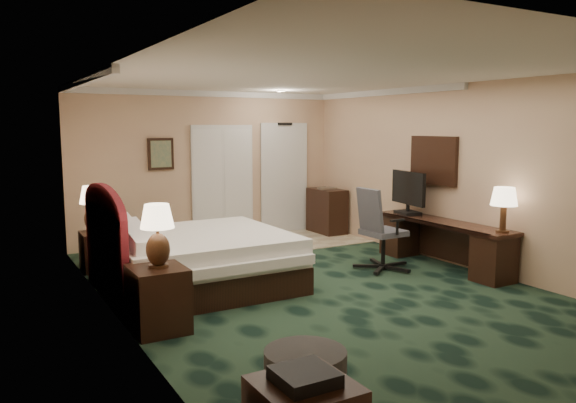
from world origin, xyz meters
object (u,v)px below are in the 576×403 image
bed (199,261)px  lamp_near (158,236)px  bed_bench (275,259)px  nightstand_near (158,299)px  lamp_far (93,209)px  ottoman (305,379)px  desk_chair (384,229)px  nightstand_far (98,251)px  minibar (327,211)px  tv (408,193)px  desk (442,244)px

bed → lamp_near: lamp_near is taller
bed → bed_bench: size_ratio=1.62×
nightstand_near → bed_bench: 2.44m
lamp_far → ottoman: lamp_far is taller
ottoman → desk_chair: desk_chair is taller
nightstand_far → minibar: minibar is taller
lamp_far → tv: 4.78m
nightstand_near → ottoman: size_ratio=1.08×
lamp_near → bed_bench: lamp_near is taller
nightstand_near → lamp_near: 0.65m
bed_bench → minibar: 3.29m
nightstand_near → desk_chair: size_ratio=0.55×
tv → minibar: 2.41m
nightstand_near → minibar: minibar is taller
desk_chair → minibar: desk_chair is taller
lamp_far → tv: (4.50, -1.61, 0.14)m
desk → lamp_far: bearing=152.4°
nightstand_far → tv: tv is taller
nightstand_near → desk: size_ratio=0.28×
bed → bed_bench: bed is taller
nightstand_far → desk_chair: bearing=-29.3°
nightstand_far → desk: 5.05m
desk_chair → minibar: (0.86, 2.77, -0.17)m
desk_chair → nightstand_far: bearing=149.1°
bed → nightstand_near: bed is taller
lamp_near → desk: (4.42, 0.49, -0.64)m
bed → bed_bench: (1.14, 0.04, -0.12)m
nightstand_near → lamp_far: 2.90m
nightstand_far → tv: bearing=-19.6°
nightstand_far → lamp_far: lamp_far is taller
ottoman → tv: (3.95, 3.34, 0.81)m
tv → desk_chair: bearing=-142.8°
nightstand_far → ottoman: size_ratio=0.91×
bed_bench → desk: desk is taller
lamp_near → nightstand_far: bearing=91.1°
bed → minibar: minibar is taller
lamp_near → ottoman: (0.46, -2.10, -0.77)m
ottoman → tv: bearing=40.2°
desk → desk_chair: (-0.86, 0.31, 0.26)m
desk → tv: bearing=91.4°
lamp_near → ottoman: size_ratio=1.05×
lamp_near → desk: bearing=6.3°
bed → nightstand_near: 1.57m
tv → minibar: tv is taller
tv → bed: bearing=-170.9°
tv → desk_chair: tv is taller
minibar → nightstand_near: bearing=-141.2°
bed → lamp_far: size_ratio=3.29×
bed → tv: (3.50, -0.03, 0.68)m
lamp_far → desk: bearing=-27.6°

